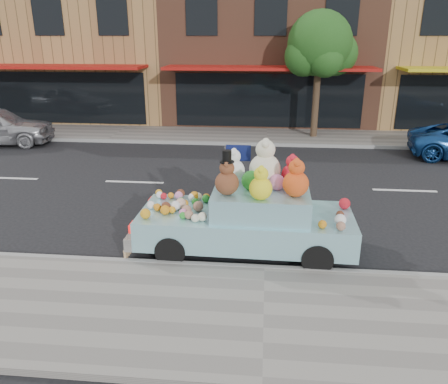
# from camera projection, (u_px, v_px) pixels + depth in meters

# --- Properties ---
(ground) EXTENTS (120.00, 120.00, 0.00)m
(ground) POSITION_uv_depth(u_px,v_px,m) (266.00, 186.00, 12.96)
(ground) COLOR black
(ground) RESTS_ON ground
(near_sidewalk) EXTENTS (60.00, 3.00, 0.12)m
(near_sidewalk) POSITION_uv_depth(u_px,v_px,m) (263.00, 317.00, 6.85)
(near_sidewalk) COLOR gray
(near_sidewalk) RESTS_ON ground
(far_sidewalk) EXTENTS (60.00, 3.00, 0.12)m
(far_sidewalk) POSITION_uv_depth(u_px,v_px,m) (267.00, 136.00, 19.02)
(far_sidewalk) COLOR gray
(far_sidewalk) RESTS_ON ground
(near_kerb) EXTENTS (60.00, 0.12, 0.13)m
(near_kerb) POSITION_uv_depth(u_px,v_px,m) (264.00, 269.00, 8.26)
(near_kerb) COLOR gray
(near_kerb) RESTS_ON ground
(far_kerb) EXTENTS (60.00, 0.12, 0.13)m
(far_kerb) POSITION_uv_depth(u_px,v_px,m) (267.00, 144.00, 17.62)
(far_kerb) COLOR gray
(far_kerb) RESTS_ON ground
(storefront_left) EXTENTS (10.00, 9.80, 7.30)m
(storefront_left) POSITION_uv_depth(u_px,v_px,m) (86.00, 46.00, 23.83)
(storefront_left) COLOR #9D7342
(storefront_left) RESTS_ON ground
(storefront_mid) EXTENTS (10.00, 9.80, 7.30)m
(storefront_mid) POSITION_uv_depth(u_px,v_px,m) (269.00, 47.00, 22.93)
(storefront_mid) COLOR brown
(storefront_mid) RESTS_ON ground
(street_tree) EXTENTS (3.00, 2.70, 5.22)m
(street_tree) POSITION_uv_depth(u_px,v_px,m) (320.00, 49.00, 17.65)
(street_tree) COLOR #38281C
(street_tree) RESTS_ON ground
(art_car) EXTENTS (4.52, 1.84, 2.29)m
(art_car) POSITION_uv_depth(u_px,v_px,m) (248.00, 214.00, 8.87)
(art_car) COLOR black
(art_car) RESTS_ON ground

